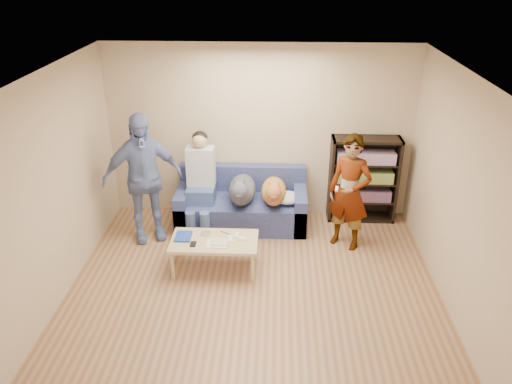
{
  "coord_description": "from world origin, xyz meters",
  "views": [
    {
      "loc": [
        0.25,
        -4.51,
        3.71
      ],
      "look_at": [
        0.0,
        1.2,
        0.95
      ],
      "focal_mm": 35.0,
      "sensor_mm": 36.0,
      "label": 1
    }
  ],
  "objects_px": {
    "camera_silver": "(206,233)",
    "dog_tan": "(274,192)",
    "dog_gray": "(242,190)",
    "coffee_table": "(214,243)",
    "sofa": "(242,206)",
    "person_standing_right": "(349,193)",
    "notebook_blue": "(184,236)",
    "person_seated": "(200,179)",
    "person_standing_left": "(143,178)",
    "bookshelf": "(363,177)"
  },
  "relations": [
    {
      "from": "person_standing_left",
      "to": "sofa",
      "type": "distance_m",
      "value": 1.54
    },
    {
      "from": "dog_gray",
      "to": "bookshelf",
      "type": "height_order",
      "value": "bookshelf"
    },
    {
      "from": "notebook_blue",
      "to": "person_seated",
      "type": "distance_m",
      "value": 1.1
    },
    {
      "from": "person_standing_left",
      "to": "bookshelf",
      "type": "distance_m",
      "value": 3.21
    },
    {
      "from": "person_standing_left",
      "to": "person_seated",
      "type": "relative_size",
      "value": 1.26
    },
    {
      "from": "person_standing_right",
      "to": "notebook_blue",
      "type": "distance_m",
      "value": 2.27
    },
    {
      "from": "notebook_blue",
      "to": "sofa",
      "type": "bearing_deg",
      "value": 60.36
    },
    {
      "from": "sofa",
      "to": "bookshelf",
      "type": "relative_size",
      "value": 1.46
    },
    {
      "from": "camera_silver",
      "to": "dog_gray",
      "type": "relative_size",
      "value": 0.09
    },
    {
      "from": "sofa",
      "to": "person_seated",
      "type": "relative_size",
      "value": 1.29
    },
    {
      "from": "coffee_table",
      "to": "camera_silver",
      "type": "bearing_deg",
      "value": 135.0
    },
    {
      "from": "person_standing_left",
      "to": "person_seated",
      "type": "bearing_deg",
      "value": 1.79
    },
    {
      "from": "camera_silver",
      "to": "coffee_table",
      "type": "height_order",
      "value": "camera_silver"
    },
    {
      "from": "bookshelf",
      "to": "notebook_blue",
      "type": "bearing_deg",
      "value": -150.35
    },
    {
      "from": "dog_gray",
      "to": "person_seated",
      "type": "bearing_deg",
      "value": 175.08
    },
    {
      "from": "sofa",
      "to": "dog_gray",
      "type": "height_order",
      "value": "dog_gray"
    },
    {
      "from": "camera_silver",
      "to": "bookshelf",
      "type": "distance_m",
      "value": 2.57
    },
    {
      "from": "dog_gray",
      "to": "dog_tan",
      "type": "bearing_deg",
      "value": 0.46
    },
    {
      "from": "dog_tan",
      "to": "dog_gray",
      "type": "bearing_deg",
      "value": -179.54
    },
    {
      "from": "coffee_table",
      "to": "bookshelf",
      "type": "xyz_separation_m",
      "value": [
        2.07,
        1.45,
        0.31
      ]
    },
    {
      "from": "person_standing_right",
      "to": "person_standing_left",
      "type": "distance_m",
      "value": 2.81
    },
    {
      "from": "person_standing_left",
      "to": "dog_tan",
      "type": "bearing_deg",
      "value": -14.15
    },
    {
      "from": "camera_silver",
      "to": "coffee_table",
      "type": "distance_m",
      "value": 0.18
    },
    {
      "from": "camera_silver",
      "to": "person_seated",
      "type": "bearing_deg",
      "value": 101.47
    },
    {
      "from": "coffee_table",
      "to": "bookshelf",
      "type": "bearing_deg",
      "value": 35.13
    },
    {
      "from": "person_seated",
      "to": "person_standing_left",
      "type": "bearing_deg",
      "value": -154.45
    },
    {
      "from": "notebook_blue",
      "to": "bookshelf",
      "type": "bearing_deg",
      "value": 29.65
    },
    {
      "from": "sofa",
      "to": "dog_gray",
      "type": "bearing_deg",
      "value": -85.85
    },
    {
      "from": "sofa",
      "to": "bookshelf",
      "type": "height_order",
      "value": "bookshelf"
    },
    {
      "from": "person_standing_left",
      "to": "notebook_blue",
      "type": "relative_size",
      "value": 7.1
    },
    {
      "from": "person_standing_left",
      "to": "dog_gray",
      "type": "xyz_separation_m",
      "value": [
        1.33,
        0.3,
        -0.3
      ]
    },
    {
      "from": "dog_gray",
      "to": "coffee_table",
      "type": "relative_size",
      "value": 1.13
    },
    {
      "from": "person_standing_left",
      "to": "dog_gray",
      "type": "relative_size",
      "value": 1.49
    },
    {
      "from": "dog_tan",
      "to": "coffee_table",
      "type": "bearing_deg",
      "value": -125.24
    },
    {
      "from": "notebook_blue",
      "to": "dog_gray",
      "type": "height_order",
      "value": "dog_gray"
    },
    {
      "from": "coffee_table",
      "to": "person_standing_right",
      "type": "bearing_deg",
      "value": 20.44
    },
    {
      "from": "sofa",
      "to": "camera_silver",
      "type": "bearing_deg",
      "value": -109.32
    },
    {
      "from": "bookshelf",
      "to": "camera_silver",
      "type": "bearing_deg",
      "value": -148.61
    },
    {
      "from": "person_standing_right",
      "to": "dog_tan",
      "type": "height_order",
      "value": "person_standing_right"
    },
    {
      "from": "camera_silver",
      "to": "person_seated",
      "type": "distance_m",
      "value": 1.05
    },
    {
      "from": "dog_gray",
      "to": "dog_tan",
      "type": "xyz_separation_m",
      "value": [
        0.46,
        0.0,
        -0.02
      ]
    },
    {
      "from": "person_standing_right",
      "to": "notebook_blue",
      "type": "bearing_deg",
      "value": -133.94
    },
    {
      "from": "camera_silver",
      "to": "dog_tan",
      "type": "distance_m",
      "value": 1.27
    },
    {
      "from": "sofa",
      "to": "dog_tan",
      "type": "bearing_deg",
      "value": -20.23
    },
    {
      "from": "person_standing_left",
      "to": "sofa",
      "type": "bearing_deg",
      "value": -3.83
    },
    {
      "from": "dog_gray",
      "to": "coffee_table",
      "type": "xyz_separation_m",
      "value": [
        -0.28,
        -1.04,
        -0.25
      ]
    },
    {
      "from": "person_standing_left",
      "to": "camera_silver",
      "type": "height_order",
      "value": "person_standing_left"
    },
    {
      "from": "person_standing_left",
      "to": "dog_gray",
      "type": "distance_m",
      "value": 1.39
    },
    {
      "from": "person_standing_left",
      "to": "person_seated",
      "type": "height_order",
      "value": "person_standing_left"
    },
    {
      "from": "sofa",
      "to": "dog_gray",
      "type": "distance_m",
      "value": 0.39
    }
  ]
}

